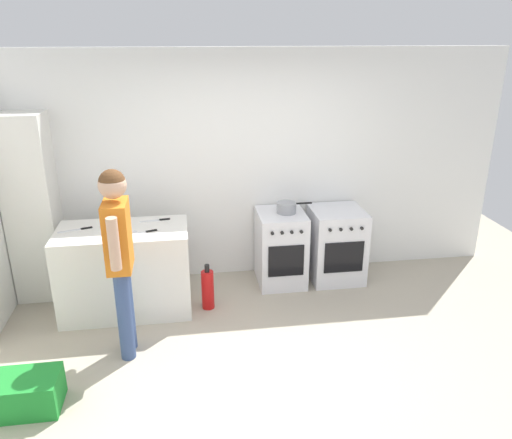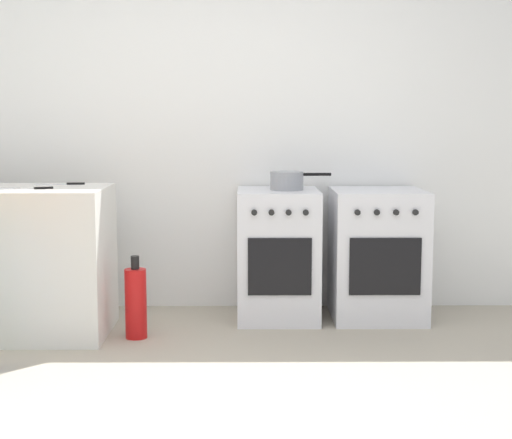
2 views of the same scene
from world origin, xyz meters
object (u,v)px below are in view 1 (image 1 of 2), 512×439
knife_bread (141,233)px  person (119,247)px  knife_chef (156,220)px  larder_cabinet (32,209)px  oven_right (336,244)px  knife_carving (77,230)px  oven_left (281,248)px  pot (287,208)px  fire_extinguisher (208,289)px  knife_utility (123,232)px  recycling_crate_lower (26,393)px

knife_bread → person: 0.68m
knife_chef → larder_cabinet: larder_cabinet is taller
knife_chef → knife_bread: bearing=-112.3°
oven_right → knife_carving: size_ratio=2.63×
oven_left → oven_right: size_ratio=1.00×
oven_right → larder_cabinet: bearing=178.2°
knife_carving → pot: bearing=8.6°
oven_left → person: bearing=-144.6°
larder_cabinet → knife_chef: bearing=-12.1°
fire_extinguisher → knife_chef: bearing=148.4°
oven_right → knife_carving: bearing=-173.2°
knife_carving → larder_cabinet: bearing=139.8°
oven_right → person: (-2.28, -1.16, 0.62)m
oven_left → oven_right: same height
knife_bread → knife_utility: bearing=168.5°
person → knife_bread: bearing=78.9°
knife_utility → recycling_crate_lower: bearing=-116.9°
pot → knife_carving: bearing=-171.4°
knife_utility → larder_cabinet: (-0.97, 0.57, 0.10)m
knife_chef → recycling_crate_lower: bearing=-121.3°
person → recycling_crate_lower: (-0.72, -0.63, -0.90)m
person → oven_right: bearing=26.9°
recycling_crate_lower → larder_cabinet: 2.10m
oven_left → knife_carving: knife_carving is taller
oven_left → larder_cabinet: (-2.65, 0.10, 0.57)m
person → fire_extinguisher: (0.76, 0.68, -0.83)m
oven_right → pot: size_ratio=2.14×
knife_bread → knife_carving: (-0.64, 0.17, 0.00)m
pot → fire_extinguisher: pot is taller
knife_carving → knife_utility: bearing=-16.8°
pot → knife_chef: 1.43m
larder_cabinet → oven_right: bearing=-1.8°
knife_chef → knife_bread: (-0.14, -0.33, -0.00)m
knife_utility → recycling_crate_lower: knife_utility is taller
oven_left → knife_utility: bearing=-164.3°
pot → knife_carving: size_ratio=1.23×
pot → fire_extinguisher: size_ratio=0.79×
knife_bread → person: bearing=-101.1°
knife_utility → person: (0.05, -0.69, 0.14)m
knife_bread → oven_right: bearing=13.2°
oven_left → pot: (0.06, 0.00, 0.48)m
knife_carving → recycling_crate_lower: knife_carving is taller
pot → knife_bread: bearing=-161.9°
knife_chef → larder_cabinet: size_ratio=0.16×
oven_left → larder_cabinet: 2.71m
oven_right → knife_utility: bearing=-168.6°
recycling_crate_lower → larder_cabinet: bearing=99.1°
knife_utility → oven_left: bearing=15.7°
knife_carving → knife_chef: bearing=11.4°
recycling_crate_lower → oven_right: bearing=30.8°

